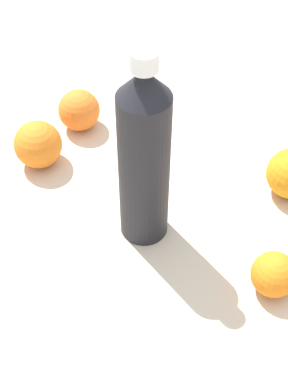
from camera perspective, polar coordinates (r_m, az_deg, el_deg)
ground_plane at (r=0.82m, az=2.78°, el=-6.22°), size 2.40×2.40×0.00m
water_bottle at (r=0.74m, az=0.00°, el=3.50°), size 0.07×0.07×0.31m
orange_1 at (r=1.00m, az=-6.67°, el=8.33°), size 0.07×0.07×0.07m
orange_2 at (r=0.78m, az=13.18°, el=-8.22°), size 0.06×0.06×0.06m
orange_3 at (r=0.94m, az=-10.81°, el=4.81°), size 0.08×0.08×0.08m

